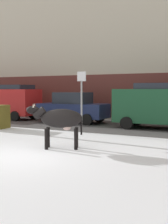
% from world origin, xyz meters
% --- Properties ---
extents(ground_plane, '(120.00, 120.00, 0.00)m').
position_xyz_m(ground_plane, '(0.00, 0.00, 0.00)').
color(ground_plane, white).
extents(road_strip, '(60.00, 5.60, 0.01)m').
position_xyz_m(road_strip, '(0.00, 8.14, 0.00)').
color(road_strip, '#423F3F').
rests_on(road_strip, ground).
extents(building_facade, '(44.00, 6.10, 13.00)m').
position_xyz_m(building_facade, '(0.00, 14.29, 6.48)').
color(building_facade, '#BCB29E').
rests_on(building_facade, ground).
extents(cow_black, '(1.88, 1.22, 1.54)m').
position_xyz_m(cow_black, '(0.39, 1.54, 0.99)').
color(cow_black, black).
rests_on(cow_black, ground).
extents(car_red_van, '(4.68, 2.27, 2.32)m').
position_xyz_m(car_red_van, '(-8.54, 8.65, 1.24)').
color(car_red_van, red).
rests_on(car_red_van, ground).
extents(car_navy_sedan, '(4.27, 2.12, 1.84)m').
position_xyz_m(car_navy_sedan, '(-3.34, 8.73, 0.91)').
color(car_navy_sedan, '#19234C').
rests_on(car_navy_sedan, ground).
extents(car_darkgreen_van, '(4.68, 2.27, 2.32)m').
position_xyz_m(car_darkgreen_van, '(2.10, 8.33, 1.24)').
color(car_darkgreen_van, '#194C2D').
rests_on(car_darkgreen_van, ground).
extents(pedestrian_far_left, '(0.36, 0.24, 1.73)m').
position_xyz_m(pedestrian_far_left, '(-5.58, 11.10, 0.88)').
color(pedestrian_far_left, '#282833').
rests_on(pedestrian_far_left, ground).
extents(street_sign, '(0.44, 0.08, 2.82)m').
position_xyz_m(street_sign, '(-0.84, 5.30, 1.67)').
color(street_sign, gray).
rests_on(street_sign, ground).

